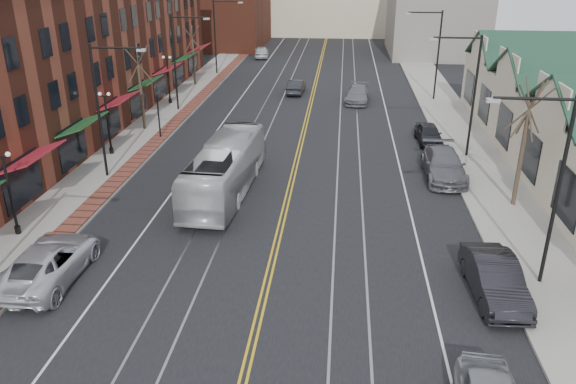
% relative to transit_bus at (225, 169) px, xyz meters
% --- Properties ---
extents(ground, '(160.00, 160.00, 0.00)m').
position_rel_transit_bus_xyz_m(ground, '(3.63, -14.29, -1.52)').
color(ground, black).
rests_on(ground, ground).
extents(sidewalk_left, '(4.00, 120.00, 0.15)m').
position_rel_transit_bus_xyz_m(sidewalk_left, '(-8.37, 5.71, -1.44)').
color(sidewalk_left, gray).
rests_on(sidewalk_left, ground).
extents(sidewalk_right, '(4.00, 120.00, 0.15)m').
position_rel_transit_bus_xyz_m(sidewalk_right, '(15.63, 5.71, -1.44)').
color(sidewalk_right, gray).
rests_on(sidewalk_right, ground).
extents(building_left, '(10.00, 50.00, 11.00)m').
position_rel_transit_bus_xyz_m(building_left, '(-15.37, 12.71, 3.98)').
color(building_left, maroon).
rests_on(building_left, ground).
extents(backdrop_mid, '(22.00, 14.00, 9.00)m').
position_rel_transit_bus_xyz_m(backdrop_mid, '(3.63, 70.71, 2.98)').
color(backdrop_mid, beige).
rests_on(backdrop_mid, ground).
extents(backdrop_right, '(12.00, 16.00, 11.00)m').
position_rel_transit_bus_xyz_m(backdrop_right, '(18.63, 50.71, 3.98)').
color(backdrop_right, slate).
rests_on(backdrop_right, ground).
extents(streetlight_l_1, '(3.33, 0.25, 8.00)m').
position_rel_transit_bus_xyz_m(streetlight_l_1, '(-7.41, 1.71, 3.51)').
color(streetlight_l_1, black).
rests_on(streetlight_l_1, sidewalk_left).
extents(streetlight_l_2, '(3.33, 0.25, 8.00)m').
position_rel_transit_bus_xyz_m(streetlight_l_2, '(-7.41, 17.71, 3.51)').
color(streetlight_l_2, black).
rests_on(streetlight_l_2, sidewalk_left).
extents(streetlight_l_3, '(3.33, 0.25, 8.00)m').
position_rel_transit_bus_xyz_m(streetlight_l_3, '(-7.41, 33.71, 3.51)').
color(streetlight_l_3, black).
rests_on(streetlight_l_3, sidewalk_left).
extents(streetlight_r_0, '(3.33, 0.25, 8.00)m').
position_rel_transit_bus_xyz_m(streetlight_r_0, '(14.68, -8.29, 3.51)').
color(streetlight_r_0, black).
rests_on(streetlight_r_0, sidewalk_right).
extents(streetlight_r_1, '(3.33, 0.25, 8.00)m').
position_rel_transit_bus_xyz_m(streetlight_r_1, '(14.68, 7.71, 3.51)').
color(streetlight_r_1, black).
rests_on(streetlight_r_1, sidewalk_right).
extents(streetlight_r_2, '(3.33, 0.25, 8.00)m').
position_rel_transit_bus_xyz_m(streetlight_r_2, '(14.68, 23.71, 3.51)').
color(streetlight_r_2, black).
rests_on(streetlight_r_2, sidewalk_right).
extents(lamppost_l_1, '(0.84, 0.28, 4.27)m').
position_rel_transit_bus_xyz_m(lamppost_l_1, '(-9.17, -6.29, 0.68)').
color(lamppost_l_1, black).
rests_on(lamppost_l_1, sidewalk_left).
extents(lamppost_l_2, '(0.84, 0.28, 4.27)m').
position_rel_transit_bus_xyz_m(lamppost_l_2, '(-9.17, 5.71, 0.68)').
color(lamppost_l_2, black).
rests_on(lamppost_l_2, sidewalk_left).
extents(lamppost_l_3, '(0.84, 0.28, 4.27)m').
position_rel_transit_bus_xyz_m(lamppost_l_3, '(-9.17, 19.71, 0.68)').
color(lamppost_l_3, black).
rests_on(lamppost_l_3, sidewalk_left).
extents(tree_left_near, '(1.78, 1.37, 6.48)m').
position_rel_transit_bus_xyz_m(tree_left_near, '(-8.87, 11.71, 1.99)').
color(tree_left_near, '#382B21').
rests_on(tree_left_near, sidewalk_left).
extents(tree_left_far, '(1.66, 1.28, 6.02)m').
position_rel_transit_bus_xyz_m(tree_left_far, '(-8.87, 27.71, 1.76)').
color(tree_left_far, '#382B21').
rests_on(tree_left_far, sidewalk_left).
extents(tree_right_mid, '(1.90, 1.46, 6.93)m').
position_rel_transit_bus_xyz_m(tree_right_mid, '(16.13, -0.29, 2.23)').
color(tree_right_mid, '#382B21').
rests_on(tree_right_mid, sidewalk_right).
extents(manhole_far, '(0.60, 0.60, 0.02)m').
position_rel_transit_bus_xyz_m(manhole_far, '(-7.57, -6.29, -1.36)').
color(manhole_far, '#592D19').
rests_on(manhole_far, sidewalk_left).
extents(traffic_signal, '(0.18, 0.15, 3.80)m').
position_rel_transit_bus_xyz_m(traffic_signal, '(-6.97, 9.71, 0.83)').
color(traffic_signal, black).
rests_on(traffic_signal, sidewalk_left).
extents(transit_bus, '(3.09, 11.02, 3.04)m').
position_rel_transit_bus_xyz_m(transit_bus, '(0.00, 0.00, 0.00)').
color(transit_bus, silver).
rests_on(transit_bus, ground).
extents(parked_suv, '(2.72, 5.87, 1.63)m').
position_rel_transit_bus_xyz_m(parked_suv, '(-5.67, -9.90, -0.71)').
color(parked_suv, silver).
rests_on(parked_suv, ground).
extents(parked_car_b, '(2.01, 5.09, 1.65)m').
position_rel_transit_bus_xyz_m(parked_car_b, '(12.93, -9.40, -0.69)').
color(parked_car_b, black).
rests_on(parked_car_b, ground).
extents(parked_car_c, '(2.37, 5.79, 1.68)m').
position_rel_transit_bus_xyz_m(parked_car_c, '(12.93, 3.72, -0.68)').
color(parked_car_c, slate).
rests_on(parked_car_c, ground).
extents(parked_car_d, '(1.85, 4.16, 1.39)m').
position_rel_transit_bus_xyz_m(parked_car_d, '(12.93, 10.65, -0.82)').
color(parked_car_d, black).
rests_on(parked_car_d, ground).
extents(distant_car_left, '(1.68, 4.27, 1.38)m').
position_rel_transit_bus_xyz_m(distant_car_left, '(1.96, 25.22, -0.83)').
color(distant_car_left, '#222328').
rests_on(distant_car_left, ground).
extents(distant_car_right, '(2.59, 5.31, 1.49)m').
position_rel_transit_bus_xyz_m(distant_car_right, '(7.95, 22.34, -0.77)').
color(distant_car_right, slate).
rests_on(distant_car_right, ground).
extents(distant_car_far, '(2.35, 4.73, 1.55)m').
position_rel_transit_bus_xyz_m(distant_car_far, '(-4.26, 44.91, -0.74)').
color(distant_car_far, silver).
rests_on(distant_car_far, ground).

